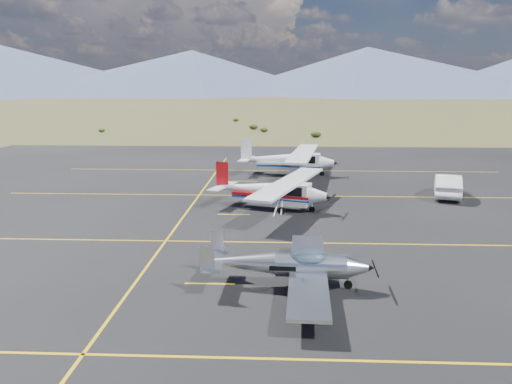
% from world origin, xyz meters
% --- Properties ---
extents(ground, '(1600.00, 1600.00, 0.00)m').
position_xyz_m(ground, '(0.00, 0.00, 0.00)').
color(ground, '#383D1C').
rests_on(ground, ground).
extents(apron, '(72.00, 72.00, 0.02)m').
position_xyz_m(apron, '(0.00, 7.00, 0.00)').
color(apron, black).
rests_on(apron, ground).
extents(aircraft_low_wing, '(6.34, 8.85, 1.92)m').
position_xyz_m(aircraft_low_wing, '(0.24, -3.67, 0.92)').
color(aircraft_low_wing, silver).
rests_on(aircraft_low_wing, apron).
extents(aircraft_cessna, '(7.81, 11.18, 2.87)m').
position_xyz_m(aircraft_cessna, '(-0.69, 9.07, 1.27)').
color(aircraft_cessna, silver).
rests_on(aircraft_cessna, apron).
extents(aircraft_plain, '(7.60, 12.56, 3.16)m').
position_xyz_m(aircraft_plain, '(0.64, 21.62, 1.40)').
color(aircraft_plain, white).
rests_on(aircraft_plain, apron).
extents(sedan, '(3.00, 5.20, 1.62)m').
position_xyz_m(sedan, '(11.77, 13.23, 0.82)').
color(sedan, white).
rests_on(sedan, apron).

